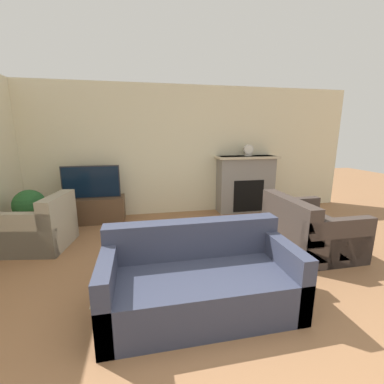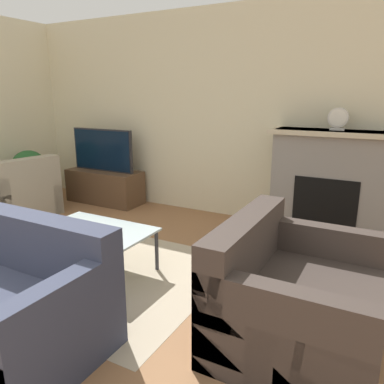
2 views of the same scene
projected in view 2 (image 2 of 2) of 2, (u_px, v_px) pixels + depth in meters
name	position (u px, v px, depth m)	size (l,w,h in m)	color
wall_back	(198.00, 115.00, 5.10)	(8.47, 0.06, 2.70)	beige
area_rug	(98.00, 270.00, 3.57)	(2.25, 1.85, 0.00)	#B7A88E
fireplace	(329.00, 183.00, 4.25)	(1.36, 0.45, 1.24)	gray
tv_stand	(105.00, 186.00, 5.74)	(1.18, 0.47, 0.50)	brown
tv	(103.00, 150.00, 5.59)	(1.07, 0.05, 0.63)	#232328
couch_loveseat	(293.00, 300.00, 2.52)	(0.99, 1.22, 0.82)	#3D332D
armchair_by_window	(18.00, 194.00, 5.10)	(0.99, 0.98, 0.82)	#9E937F
coffee_table	(96.00, 233.00, 3.47)	(1.05, 0.65, 0.42)	#333338
potted_plant	(30.00, 171.00, 5.54)	(0.51, 0.51, 0.82)	#47474C
mantel_clock	(338.00, 119.00, 4.05)	(0.21, 0.07, 0.24)	beige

